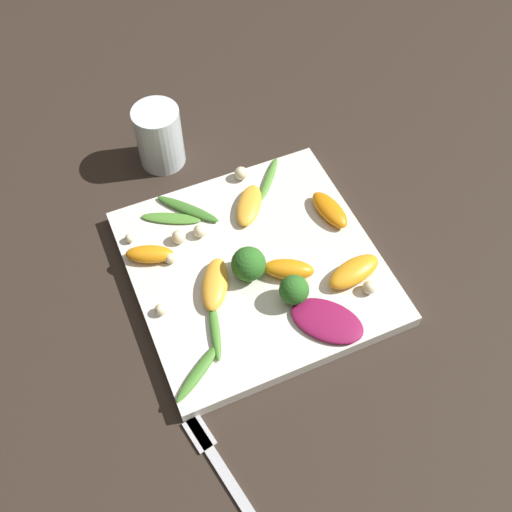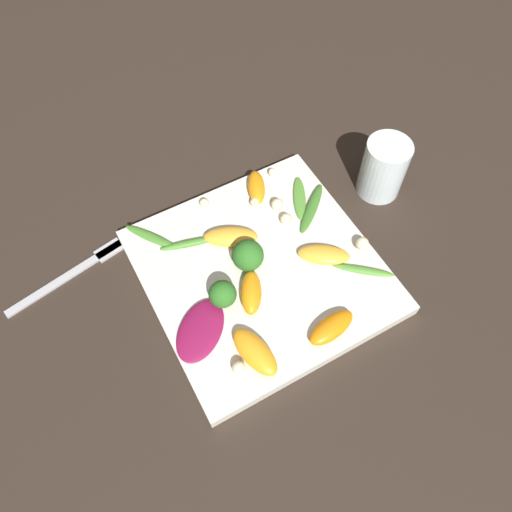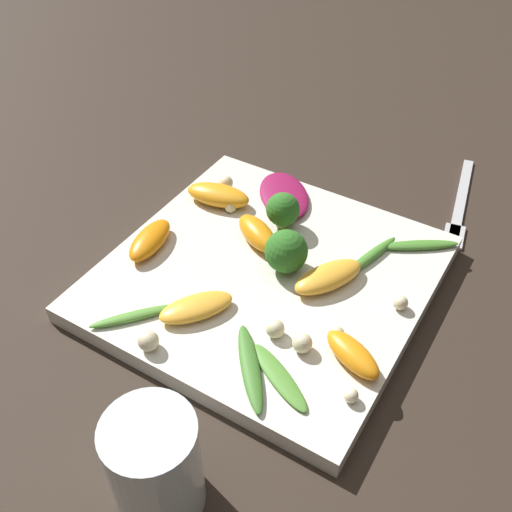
% 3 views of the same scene
% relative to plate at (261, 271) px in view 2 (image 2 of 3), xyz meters
% --- Properties ---
extents(ground_plane, '(2.40, 2.40, 0.00)m').
position_rel_plate_xyz_m(ground_plane, '(0.00, 0.00, -0.01)').
color(ground_plane, '#2D231C').
extents(plate, '(0.29, 0.29, 0.02)m').
position_rel_plate_xyz_m(plate, '(0.00, 0.00, 0.00)').
color(plate, silver).
rests_on(plate, ground_plane).
extents(drinking_glass, '(0.06, 0.06, 0.09)m').
position_rel_plate_xyz_m(drinking_glass, '(-0.04, 0.22, 0.04)').
color(drinking_glass, silver).
rests_on(drinking_glass, ground_plane).
extents(fork, '(0.05, 0.17, 0.01)m').
position_rel_plate_xyz_m(fork, '(-0.13, -0.21, -0.01)').
color(fork, '#B2B2B7').
rests_on(fork, ground_plane).
extents(radicchio_leaf_0, '(0.10, 0.10, 0.01)m').
position_rel_plate_xyz_m(radicchio_leaf_0, '(0.04, -0.11, 0.01)').
color(radicchio_leaf_0, maroon).
rests_on(radicchio_leaf_0, plate).
extents(orange_segment_0, '(0.06, 0.07, 0.01)m').
position_rel_plate_xyz_m(orange_segment_0, '(0.03, 0.08, 0.02)').
color(orange_segment_0, '#FCAD33').
rests_on(orange_segment_0, plate).
extents(orange_segment_1, '(0.07, 0.05, 0.02)m').
position_rel_plate_xyz_m(orange_segment_1, '(0.03, -0.03, 0.02)').
color(orange_segment_1, orange).
rests_on(orange_segment_1, plate).
extents(orange_segment_2, '(0.08, 0.05, 0.02)m').
position_rel_plate_xyz_m(orange_segment_2, '(0.10, -0.06, 0.02)').
color(orange_segment_2, orange).
rests_on(orange_segment_2, plate).
extents(orange_segment_3, '(0.06, 0.05, 0.02)m').
position_rel_plate_xyz_m(orange_segment_3, '(-0.11, 0.06, 0.02)').
color(orange_segment_3, orange).
rests_on(orange_segment_3, plate).
extents(orange_segment_4, '(0.06, 0.08, 0.02)m').
position_rel_plate_xyz_m(orange_segment_4, '(-0.06, -0.01, 0.02)').
color(orange_segment_4, '#FCAD33').
rests_on(orange_segment_4, plate).
extents(orange_segment_5, '(0.04, 0.07, 0.02)m').
position_rel_plate_xyz_m(orange_segment_5, '(0.12, 0.03, 0.02)').
color(orange_segment_5, orange).
rests_on(orange_segment_5, plate).
extents(broccoli_floret_0, '(0.03, 0.03, 0.04)m').
position_rel_plate_xyz_m(broccoli_floret_0, '(0.02, -0.07, 0.03)').
color(broccoli_floret_0, '#7A9E51').
rests_on(broccoli_floret_0, plate).
extents(broccoli_floret_1, '(0.04, 0.04, 0.04)m').
position_rel_plate_xyz_m(broccoli_floret_1, '(-0.01, -0.01, 0.03)').
color(broccoli_floret_1, '#7A9E51').
rests_on(broccoli_floret_1, plate).
extents(arugula_sprig_0, '(0.07, 0.08, 0.01)m').
position_rel_plate_xyz_m(arugula_sprig_0, '(-0.05, 0.11, 0.01)').
color(arugula_sprig_0, '#3D7528').
rests_on(arugula_sprig_0, plate).
extents(arugula_sprig_1, '(0.06, 0.07, 0.01)m').
position_rel_plate_xyz_m(arugula_sprig_1, '(0.07, 0.11, 0.01)').
color(arugula_sprig_1, '#518E33').
rests_on(arugula_sprig_1, plate).
extents(arugula_sprig_2, '(0.03, 0.08, 0.01)m').
position_rel_plate_xyz_m(arugula_sprig_2, '(-0.08, -0.07, 0.01)').
color(arugula_sprig_2, '#47842D').
rests_on(arugula_sprig_2, plate).
extents(arugula_sprig_3, '(0.08, 0.05, 0.01)m').
position_rel_plate_xyz_m(arugula_sprig_3, '(-0.07, 0.10, 0.01)').
color(arugula_sprig_3, '#518E33').
rests_on(arugula_sprig_3, plate).
extents(arugula_sprig_4, '(0.07, 0.06, 0.01)m').
position_rel_plate_xyz_m(arugula_sprig_4, '(-0.11, -0.11, 0.01)').
color(arugula_sprig_4, '#47842D').
rests_on(arugula_sprig_4, plate).
extents(macadamia_nut_0, '(0.02, 0.02, 0.02)m').
position_rel_plate_xyz_m(macadamia_nut_0, '(0.11, -0.09, 0.02)').
color(macadamia_nut_0, beige).
rests_on(macadamia_nut_0, plate).
extents(macadamia_nut_1, '(0.01, 0.01, 0.01)m').
position_rel_plate_xyz_m(macadamia_nut_1, '(-0.13, 0.09, 0.02)').
color(macadamia_nut_1, beige).
rests_on(macadamia_nut_1, plate).
extents(macadamia_nut_2, '(0.01, 0.01, 0.01)m').
position_rel_plate_xyz_m(macadamia_nut_2, '(-0.13, -0.02, 0.02)').
color(macadamia_nut_2, beige).
rests_on(macadamia_nut_2, plate).
extents(macadamia_nut_3, '(0.01, 0.01, 0.01)m').
position_rel_plate_xyz_m(macadamia_nut_3, '(-0.09, 0.04, 0.02)').
color(macadamia_nut_3, beige).
rests_on(macadamia_nut_3, plate).
extents(macadamia_nut_4, '(0.01, 0.01, 0.01)m').
position_rel_plate_xyz_m(macadamia_nut_4, '(0.08, -0.06, 0.02)').
color(macadamia_nut_4, beige).
rests_on(macadamia_nut_4, plate).
extents(macadamia_nut_5, '(0.02, 0.02, 0.02)m').
position_rel_plate_xyz_m(macadamia_nut_5, '(-0.05, 0.07, 0.02)').
color(macadamia_nut_5, beige).
rests_on(macadamia_nut_5, plate).
extents(macadamia_nut_6, '(0.02, 0.02, 0.02)m').
position_rel_plate_xyz_m(macadamia_nut_6, '(0.04, 0.13, 0.02)').
color(macadamia_nut_6, beige).
rests_on(macadamia_nut_6, plate).
extents(macadamia_nut_7, '(0.02, 0.02, 0.02)m').
position_rel_plate_xyz_m(macadamia_nut_7, '(-0.07, 0.07, 0.02)').
color(macadamia_nut_7, beige).
rests_on(macadamia_nut_7, plate).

